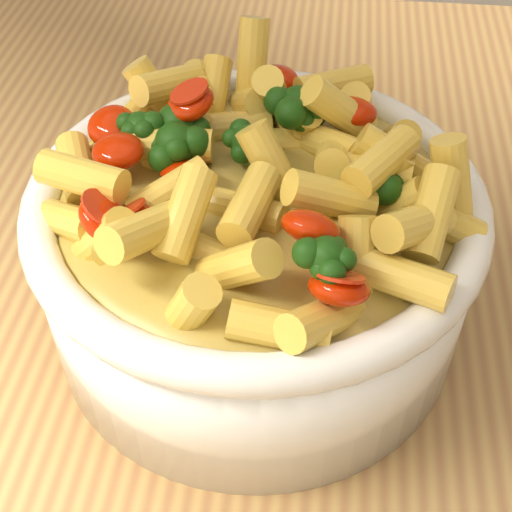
# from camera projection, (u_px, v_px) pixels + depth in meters

# --- Properties ---
(table) EXTENTS (1.20, 0.80, 0.90)m
(table) POSITION_uv_depth(u_px,v_px,m) (175.00, 314.00, 0.61)
(table) COLOR tan
(table) RESTS_ON ground
(serving_bowl) EXTENTS (0.26, 0.26, 0.11)m
(serving_bowl) POSITION_uv_depth(u_px,v_px,m) (256.00, 254.00, 0.43)
(serving_bowl) COLOR white
(serving_bowl) RESTS_ON table
(pasta_salad) EXTENTS (0.21, 0.21, 0.05)m
(pasta_salad) POSITION_uv_depth(u_px,v_px,m) (256.00, 162.00, 0.38)
(pasta_salad) COLOR #FFC950
(pasta_salad) RESTS_ON serving_bowl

